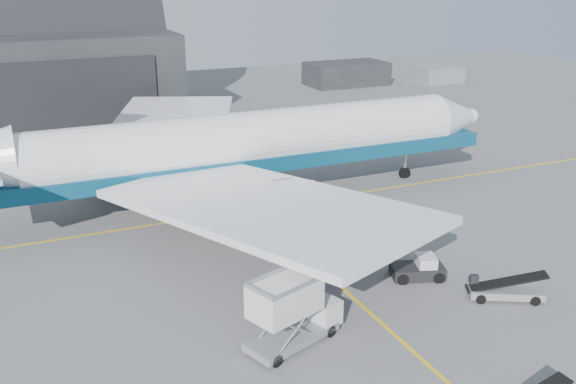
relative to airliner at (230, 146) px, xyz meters
name	(u,v)px	position (x,y,z in m)	size (l,w,h in m)	color
ground	(374,316)	(1.30, -22.09, -5.28)	(200.00, 200.00, 0.00)	#565659
taxi_lines	(288,240)	(1.30, -9.42, -5.27)	(80.00, 42.12, 0.02)	gold
distant_bldg_a	(346,85)	(39.30, 49.91, -5.28)	(14.00, 8.00, 4.00)	black
distant_bldg_b	(437,82)	(56.30, 45.91, -5.28)	(8.00, 6.00, 2.80)	gray
airliner	(230,146)	(0.00, 0.00, 0.00)	(53.79, 52.16, 18.88)	white
catering_truck	(291,312)	(-4.51, -22.85, -3.25)	(6.23, 4.01, 4.02)	gray
pushback_tug	(419,269)	(6.80, -18.90, -4.67)	(3.96, 3.02, 1.63)	black
belt_loader_b	(505,290)	(10.03, -23.59, -4.71)	(4.82, 3.54, 1.87)	gray
traffic_cone	(281,281)	(-2.17, -16.04, -5.03)	(0.36, 0.36, 0.52)	#FF3608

